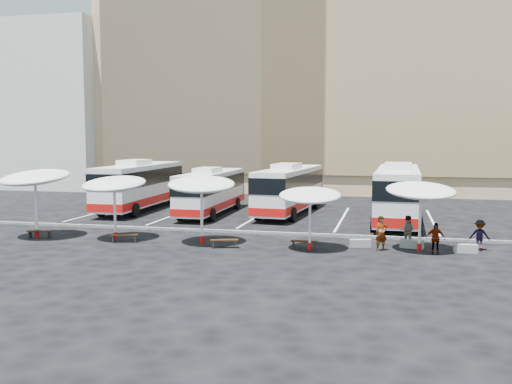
% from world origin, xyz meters
% --- Properties ---
extents(ground, '(120.00, 120.00, 0.00)m').
position_xyz_m(ground, '(0.00, 0.00, 0.00)').
color(ground, black).
rests_on(ground, ground).
extents(sandstone_building, '(42.00, 18.25, 29.60)m').
position_xyz_m(sandstone_building, '(0.00, 31.87, 12.63)').
color(sandstone_building, tan).
rests_on(sandstone_building, ground).
extents(apartment_block, '(14.00, 14.00, 18.00)m').
position_xyz_m(apartment_block, '(-28.00, 28.00, 9.00)').
color(apartment_block, silver).
rests_on(apartment_block, ground).
extents(curb_divider, '(34.00, 0.25, 0.15)m').
position_xyz_m(curb_divider, '(0.00, 0.50, 0.07)').
color(curb_divider, black).
rests_on(curb_divider, ground).
extents(bay_lines, '(24.15, 12.00, 0.01)m').
position_xyz_m(bay_lines, '(0.00, 8.00, 0.01)').
color(bay_lines, white).
rests_on(bay_lines, ground).
extents(bus_0, '(3.17, 12.44, 3.92)m').
position_xyz_m(bus_0, '(-9.66, 9.21, 2.00)').
color(bus_0, white).
rests_on(bus_0, ground).
extents(bus_1, '(2.64, 10.91, 3.46)m').
position_xyz_m(bus_1, '(-3.55, 8.11, 1.77)').
color(bus_1, white).
rests_on(bus_1, ground).
extents(bus_2, '(3.50, 11.96, 3.74)m').
position_xyz_m(bus_2, '(2.02, 9.58, 1.91)').
color(bus_2, white).
rests_on(bus_2, ground).
extents(bus_3, '(3.18, 12.64, 3.99)m').
position_xyz_m(bus_3, '(9.67, 6.76, 2.04)').
color(bus_3, white).
rests_on(bus_3, ground).
extents(sunshade_0, '(4.42, 4.46, 3.96)m').
position_xyz_m(sunshade_0, '(-10.12, -3.55, 3.37)').
color(sunshade_0, white).
rests_on(sunshade_0, ground).
extents(sunshade_1, '(3.62, 3.66, 3.60)m').
position_xyz_m(sunshade_1, '(-5.55, -3.09, 3.06)').
color(sunshade_1, white).
rests_on(sunshade_1, ground).
extents(sunshade_2, '(4.34, 4.38, 3.69)m').
position_xyz_m(sunshade_2, '(-0.49, -3.19, 3.14)').
color(sunshade_2, white).
rests_on(sunshade_2, ground).
extents(sunshade_3, '(3.38, 3.42, 3.22)m').
position_xyz_m(sunshade_3, '(5.30, -3.61, 2.74)').
color(sunshade_3, white).
rests_on(sunshade_3, ground).
extents(sunshade_4, '(4.08, 4.11, 3.53)m').
position_xyz_m(sunshade_4, '(10.62, -2.68, 3.00)').
color(sunshade_4, white).
rests_on(sunshade_4, ground).
extents(wood_bench_0, '(1.37, 0.63, 0.41)m').
position_xyz_m(wood_bench_0, '(-9.91, -3.62, 0.31)').
color(wood_bench_0, black).
rests_on(wood_bench_0, ground).
extents(wood_bench_1, '(1.50, 0.78, 0.44)m').
position_xyz_m(wood_bench_1, '(-4.65, -3.82, 0.34)').
color(wood_bench_1, black).
rests_on(wood_bench_1, ground).
extents(wood_bench_2, '(1.46, 0.76, 0.43)m').
position_xyz_m(wood_bench_2, '(0.99, -4.07, 0.33)').
color(wood_bench_2, black).
rests_on(wood_bench_2, ground).
extents(wood_bench_3, '(1.36, 0.38, 0.42)m').
position_xyz_m(wood_bench_3, '(4.98, -3.40, 0.32)').
color(wood_bench_3, black).
rests_on(wood_bench_3, ground).
extents(conc_bench_0, '(1.13, 0.67, 0.40)m').
position_xyz_m(conc_bench_0, '(7.72, -2.25, 0.20)').
color(conc_bench_0, gray).
rests_on(conc_bench_0, ground).
extents(conc_bench_1, '(1.22, 0.65, 0.44)m').
position_xyz_m(conc_bench_1, '(10.29, -1.96, 0.22)').
color(conc_bench_1, gray).
rests_on(conc_bench_1, ground).
extents(conc_bench_2, '(1.14, 0.47, 0.42)m').
position_xyz_m(conc_bench_2, '(12.80, -2.56, 0.21)').
color(conc_bench_2, gray).
rests_on(conc_bench_2, ground).
extents(passenger_0, '(0.75, 0.66, 1.74)m').
position_xyz_m(passenger_0, '(8.78, -2.99, 0.87)').
color(passenger_0, black).
rests_on(passenger_0, ground).
extents(passenger_1, '(0.86, 0.71, 1.60)m').
position_xyz_m(passenger_1, '(10.07, -1.44, 0.80)').
color(passenger_1, black).
rests_on(passenger_1, ground).
extents(passenger_2, '(0.90, 0.39, 1.53)m').
position_xyz_m(passenger_2, '(11.32, -3.22, 0.76)').
color(passenger_2, black).
rests_on(passenger_2, ground).
extents(passenger_3, '(1.11, 0.80, 1.54)m').
position_xyz_m(passenger_3, '(13.55, -1.84, 0.77)').
color(passenger_3, black).
rests_on(passenger_3, ground).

